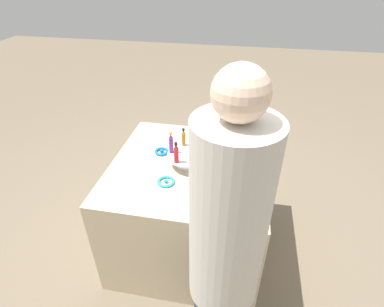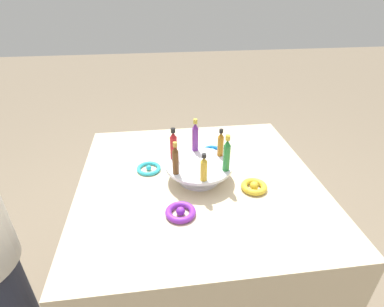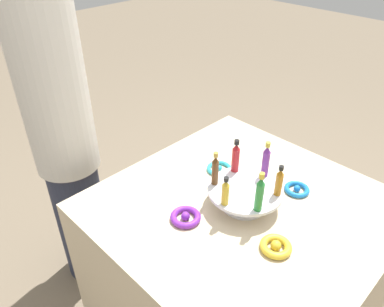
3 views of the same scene
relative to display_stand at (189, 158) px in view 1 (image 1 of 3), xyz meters
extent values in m
plane|color=#756651|center=(0.00, 0.00, -0.79)|extent=(12.00, 12.00, 0.00)
cube|color=beige|center=(0.00, 0.00, -0.42)|extent=(0.98, 0.98, 0.74)
cylinder|color=silver|center=(0.00, 0.00, -0.04)|extent=(0.17, 0.17, 0.01)
cylinder|color=silver|center=(0.00, 0.00, -0.01)|extent=(0.09, 0.09, 0.05)
cylinder|color=silver|center=(0.00, 0.00, 0.02)|extent=(0.27, 0.27, 0.01)
cylinder|color=#B21E23|center=(-0.10, 0.06, 0.08)|extent=(0.03, 0.03, 0.10)
cone|color=#B21E23|center=(-0.10, 0.06, 0.13)|extent=(0.03, 0.03, 0.02)
cylinder|color=black|center=(-0.10, 0.06, 0.15)|extent=(0.02, 0.02, 0.02)
cylinder|color=brown|center=(-0.10, -0.06, 0.07)|extent=(0.02, 0.02, 0.10)
cone|color=brown|center=(-0.10, -0.06, 0.13)|extent=(0.02, 0.02, 0.02)
cylinder|color=#B79338|center=(-0.10, -0.06, 0.15)|extent=(0.02, 0.02, 0.02)
cylinder|color=gold|center=(0.00, -0.11, 0.07)|extent=(0.03, 0.03, 0.08)
cone|color=gold|center=(0.00, -0.11, 0.12)|extent=(0.02, 0.02, 0.02)
cylinder|color=black|center=(0.00, -0.11, 0.13)|extent=(0.02, 0.02, 0.01)
cylinder|color=#288438|center=(0.10, -0.06, 0.08)|extent=(0.03, 0.03, 0.11)
cone|color=#288438|center=(0.10, -0.06, 0.15)|extent=(0.03, 0.03, 0.02)
cylinder|color=gold|center=(0.10, -0.06, 0.17)|extent=(0.02, 0.02, 0.02)
cylinder|color=#AD6B19|center=(0.10, 0.06, 0.07)|extent=(0.03, 0.03, 0.09)
cone|color=#AD6B19|center=(0.10, 0.06, 0.12)|extent=(0.02, 0.02, 0.02)
cylinder|color=black|center=(0.10, 0.06, 0.14)|extent=(0.02, 0.02, 0.02)
cylinder|color=#702D93|center=(0.00, 0.11, 0.08)|extent=(0.03, 0.03, 0.10)
cone|color=#702D93|center=(0.00, 0.11, 0.14)|extent=(0.03, 0.03, 0.02)
cylinder|color=gold|center=(0.00, 0.11, 0.16)|extent=(0.02, 0.02, 0.02)
torus|color=#2DB7CC|center=(-0.21, 0.10, -0.04)|extent=(0.10, 0.10, 0.02)
sphere|color=#2DB7CC|center=(-0.21, 0.10, -0.04)|extent=(0.02, 0.02, 0.02)
torus|color=purple|center=(-0.10, -0.21, -0.04)|extent=(0.11, 0.11, 0.02)
sphere|color=purple|center=(-0.10, -0.21, -0.03)|extent=(0.03, 0.03, 0.03)
torus|color=gold|center=(0.21, -0.10, -0.04)|extent=(0.10, 0.10, 0.02)
sphere|color=gold|center=(0.21, -0.10, -0.03)|extent=(0.03, 0.03, 0.03)
torus|color=blue|center=(0.10, 0.21, -0.04)|extent=(0.10, 0.10, 0.02)
sphere|color=blue|center=(0.10, 0.21, -0.04)|extent=(0.03, 0.03, 0.03)
cylinder|color=beige|center=(-0.76, -0.29, 0.29)|extent=(0.28, 0.28, 0.78)
sphere|color=beige|center=(-0.76, -0.29, 0.76)|extent=(0.16, 0.16, 0.16)
camera|label=1|loc=(-1.51, -0.30, 1.06)|focal=28.00mm
camera|label=2|loc=(-0.16, -1.01, 0.68)|focal=28.00mm
camera|label=3|loc=(0.60, -0.87, 0.88)|focal=35.00mm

